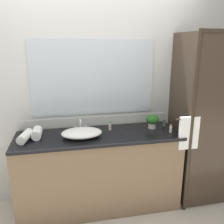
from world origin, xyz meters
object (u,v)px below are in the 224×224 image
at_px(rolled_towel_near_edge, 25,136).
at_px(faucet, 80,127).
at_px(sink_basin, 82,133).
at_px(amenity_bottle_body_wash, 171,129).
at_px(potted_plant, 152,120).
at_px(amenity_bottle_lotion, 110,126).
at_px(amenity_bottle_conditioner, 164,123).
at_px(rolled_towel_middle, 37,133).

bearing_deg(rolled_towel_near_edge, faucet, 17.36).
height_order(sink_basin, faucet, faucet).
bearing_deg(amenity_bottle_body_wash, potted_plant, 131.01).
xyz_separation_m(sink_basin, faucet, (0.00, 0.18, 0.00)).
distance_m(sink_basin, amenity_bottle_lotion, 0.36).
relative_size(sink_basin, amenity_bottle_conditioner, 5.53).
height_order(faucet, rolled_towel_middle, faucet).
distance_m(amenity_bottle_conditioner, rolled_towel_middle, 1.47).
relative_size(amenity_bottle_conditioner, amenity_bottle_body_wash, 0.86).
bearing_deg(rolled_towel_middle, amenity_bottle_lotion, 5.20).
distance_m(faucet, amenity_bottle_conditioner, 1.00).
xyz_separation_m(amenity_bottle_lotion, rolled_towel_near_edge, (-0.91, -0.14, -0.00)).
distance_m(sink_basin, amenity_bottle_body_wash, 0.99).
relative_size(potted_plant, rolled_towel_middle, 0.80).
bearing_deg(sink_basin, rolled_towel_middle, 171.61).
height_order(rolled_towel_near_edge, rolled_towel_middle, rolled_towel_middle).
distance_m(potted_plant, amenity_bottle_body_wash, 0.24).
bearing_deg(amenity_bottle_body_wash, rolled_towel_middle, 174.52).
distance_m(potted_plant, amenity_bottle_conditioner, 0.18).
bearing_deg(potted_plant, amenity_bottle_lotion, 175.89).
relative_size(sink_basin, rolled_towel_near_edge, 1.78).
xyz_separation_m(amenity_bottle_conditioner, rolled_towel_near_edge, (-1.57, -0.13, 0.01)).
distance_m(potted_plant, amenity_bottle_lotion, 0.50).
height_order(sink_basin, rolled_towel_near_edge, rolled_towel_near_edge).
distance_m(faucet, amenity_bottle_lotion, 0.34).
bearing_deg(potted_plant, amenity_bottle_body_wash, -48.99).
bearing_deg(rolled_towel_middle, rolled_towel_near_edge, -148.89).
relative_size(rolled_towel_near_edge, rolled_towel_middle, 1.19).
xyz_separation_m(sink_basin, potted_plant, (0.83, 0.11, 0.05)).
xyz_separation_m(potted_plant, rolled_towel_middle, (-1.30, -0.04, -0.04)).
bearing_deg(amenity_bottle_body_wash, rolled_towel_near_edge, 177.33).
bearing_deg(amenity_bottle_lotion, rolled_towel_middle, -174.80).
bearing_deg(sink_basin, faucet, 90.00).
xyz_separation_m(potted_plant, rolled_towel_near_edge, (-1.41, -0.10, -0.05)).
distance_m(amenity_bottle_body_wash, rolled_towel_near_edge, 1.57).
bearing_deg(amenity_bottle_conditioner, rolled_towel_middle, -177.35).
xyz_separation_m(rolled_towel_near_edge, rolled_towel_middle, (0.11, 0.07, 0.00)).
bearing_deg(amenity_bottle_lotion, rolled_towel_near_edge, -171.30).
bearing_deg(rolled_towel_middle, amenity_bottle_body_wash, -5.48).
height_order(potted_plant, amenity_bottle_conditioner, potted_plant).
height_order(amenity_bottle_conditioner, amenity_bottle_lotion, amenity_bottle_lotion).
xyz_separation_m(potted_plant, amenity_bottle_conditioner, (0.16, 0.03, -0.06)).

